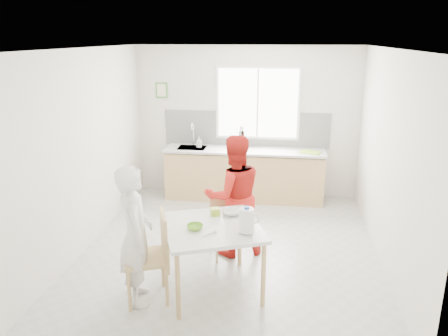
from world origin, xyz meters
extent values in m
plane|color=#B7B7B2|center=(0.00, 0.00, 0.00)|extent=(4.50, 4.50, 0.00)
plane|color=silver|center=(0.00, 2.25, 1.35)|extent=(4.00, 0.00, 4.00)
plane|color=silver|center=(0.00, -2.25, 1.35)|extent=(4.00, 0.00, 4.00)
plane|color=silver|center=(-2.00, 0.00, 1.35)|extent=(0.00, 4.50, 4.50)
plane|color=silver|center=(2.00, 0.00, 1.35)|extent=(0.00, 4.50, 4.50)
plane|color=white|center=(0.00, 0.00, 2.70)|extent=(4.50, 4.50, 0.00)
cube|color=white|center=(0.20, 2.23, 1.70)|extent=(1.50, 0.03, 1.30)
cube|color=white|center=(0.20, 2.21, 1.70)|extent=(1.40, 0.02, 1.20)
cube|color=white|center=(0.20, 2.21, 1.70)|extent=(0.03, 0.03, 1.20)
cube|color=white|center=(0.00, 2.24, 1.23)|extent=(3.00, 0.02, 0.65)
cube|color=#4B8E40|center=(-1.55, 2.23, 1.90)|extent=(0.22, 0.02, 0.28)
cube|color=beige|center=(-1.55, 2.22, 1.90)|extent=(0.16, 0.01, 0.22)
cube|color=tan|center=(0.00, 1.95, 0.43)|extent=(2.80, 0.60, 0.86)
cube|color=#3F3326|center=(0.00, 1.95, 0.05)|extent=(2.80, 0.54, 0.10)
cube|color=silver|center=(0.00, 1.95, 0.90)|extent=(2.84, 0.64, 0.04)
cube|color=#A5A5AA|center=(-0.95, 1.95, 0.91)|extent=(0.50, 0.40, 0.03)
cylinder|color=silver|center=(-0.95, 2.11, 1.10)|extent=(0.02, 0.02, 0.36)
torus|color=silver|center=(-0.95, 2.04, 1.28)|extent=(0.02, 0.18, 0.18)
cube|color=silver|center=(-0.08, -1.09, 0.79)|extent=(1.37, 1.37, 0.04)
cylinder|color=tan|center=(-0.34, -1.69, 0.37)|extent=(0.05, 0.05, 0.75)
cylinder|color=tan|center=(-0.68, -0.83, 0.37)|extent=(0.05, 0.05, 0.75)
cylinder|color=tan|center=(0.52, -1.35, 0.37)|extent=(0.05, 0.05, 0.75)
cylinder|color=tan|center=(0.18, -0.49, 0.37)|extent=(0.05, 0.05, 0.75)
cube|color=tan|center=(-0.78, -1.37, 0.50)|extent=(0.61, 0.61, 0.04)
cube|color=tan|center=(-0.58, -1.29, 0.77)|extent=(0.20, 0.43, 0.49)
cylinder|color=tan|center=(-1.04, -1.26, 0.24)|extent=(0.04, 0.04, 0.48)
cylinder|color=tan|center=(-0.89, -1.63, 0.24)|extent=(0.04, 0.04, 0.48)
cylinder|color=tan|center=(-0.66, -1.11, 0.24)|extent=(0.04, 0.04, 0.48)
cylinder|color=tan|center=(-0.51, -1.48, 0.24)|extent=(0.04, 0.04, 0.48)
cube|color=tan|center=(-0.04, -0.26, 0.40)|extent=(0.49, 0.49, 0.04)
cube|color=tan|center=(-0.10, -0.11, 0.61)|extent=(0.34, 0.16, 0.39)
cylinder|color=tan|center=(-0.12, -0.47, 0.19)|extent=(0.03, 0.03, 0.38)
cylinder|color=tan|center=(0.17, -0.35, 0.19)|extent=(0.03, 0.03, 0.38)
cylinder|color=tan|center=(-0.24, -0.18, 0.19)|extent=(0.03, 0.03, 0.38)
cylinder|color=tan|center=(0.05, -0.06, 0.19)|extent=(0.03, 0.03, 0.38)
imported|color=white|center=(-0.86, -1.41, 0.79)|extent=(0.56, 0.67, 1.57)
imported|color=red|center=(0.06, -0.15, 0.82)|extent=(0.97, 0.88, 1.64)
imported|color=#6EB62A|center=(-0.25, -1.21, 0.84)|extent=(0.23, 0.23, 0.06)
imported|color=silver|center=(0.10, -0.75, 0.84)|extent=(0.29, 0.29, 0.05)
cylinder|color=white|center=(0.32, -1.23, 0.96)|extent=(0.16, 0.16, 0.26)
cylinder|color=blue|center=(0.32, -1.23, 1.10)|extent=(0.05, 0.05, 0.03)
torus|color=white|center=(0.40, -1.23, 0.98)|extent=(0.13, 0.07, 0.12)
cube|color=#9CC22C|center=(-0.09, -0.79, 0.85)|extent=(0.13, 0.13, 0.09)
cylinder|color=#A5A5AA|center=(-0.07, -1.32, 0.82)|extent=(0.13, 0.12, 0.01)
cube|color=#8CC12C|center=(1.14, 1.89, 0.93)|extent=(0.42, 0.36, 0.01)
cylinder|color=black|center=(-0.04, 2.02, 1.08)|extent=(0.07, 0.07, 0.32)
cylinder|color=black|center=(-0.09, 2.12, 1.07)|extent=(0.07, 0.07, 0.30)
cylinder|color=brown|center=(-0.06, 1.98, 1.00)|extent=(0.06, 0.06, 0.16)
imported|color=#999999|center=(-0.83, 2.00, 1.01)|extent=(0.09, 0.09, 0.19)
camera|label=1|loc=(0.68, -5.52, 2.85)|focal=35.00mm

